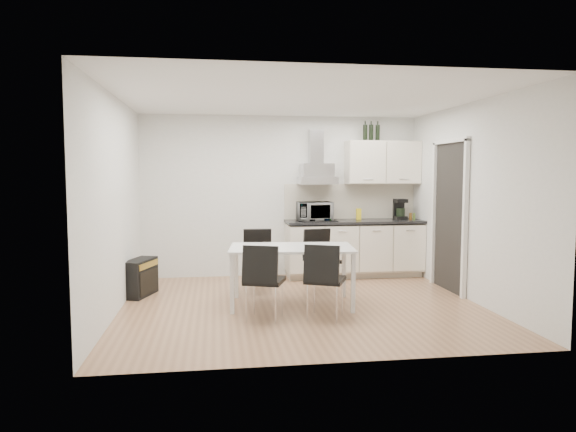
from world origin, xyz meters
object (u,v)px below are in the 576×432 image
dining_table (291,252)px  chair_far_left (258,261)px  kitchenette (356,225)px  chair_far_right (322,261)px  guitar_amp (140,277)px  floor_speaker (263,266)px  chair_near_left (265,281)px  chair_near_right (325,281)px

dining_table → chair_far_left: (-0.36, 0.78, -0.24)m
kitchenette → chair_far_right: bearing=-126.8°
chair_far_left → guitar_amp: (-1.62, 0.01, -0.19)m
chair_far_left → chair_far_right: bearing=174.5°
chair_far_right → floor_speaker: (-0.73, 1.20, -0.28)m
chair_near_left → guitar_amp: bearing=158.7°
chair_near_left → floor_speaker: size_ratio=2.68×
chair_near_right → floor_speaker: chair_near_right is taller
dining_table → chair_near_right: bearing=-58.8°
chair_far_left → guitar_amp: 1.63m
chair_near_right → guitar_amp: bearing=172.5°
chair_far_left → chair_near_right: (0.66, -1.42, 0.00)m
chair_far_left → floor_speaker: bearing=-96.3°
chair_near_right → chair_far_right: bearing=104.4°
chair_near_left → dining_table: bearing=75.3°
chair_far_right → chair_far_left: bearing=-18.6°
chair_far_right → dining_table: bearing=40.3°
dining_table → chair_far_right: chair_far_right is taller
kitchenette → chair_far_left: size_ratio=2.86×
chair_near_left → guitar_amp: (-1.58, 1.37, -0.19)m
chair_far_left → chair_near_right: 1.56m
guitar_amp → chair_far_left: bearing=18.5°
kitchenette → guitar_amp: (-3.29, -0.91, -0.58)m
chair_near_right → floor_speaker: (-0.50, 2.50, -0.28)m
chair_near_right → floor_speaker: bearing=125.8°
chair_far_left → guitar_amp: size_ratio=1.35×
guitar_amp → floor_speaker: 2.08m
chair_near_right → floor_speaker: 2.56m
chair_far_right → guitar_amp: bearing=-13.8°
chair_far_right → chair_near_right: same height
chair_near_right → floor_speaker: size_ratio=2.68×
chair_near_right → chair_near_left: bearing=-159.8°
chair_far_left → chair_far_right: (0.89, -0.12, 0.00)m
chair_far_left → chair_near_right: size_ratio=1.00×
chair_far_right → floor_speaker: bearing=-69.6°
dining_table → guitar_amp: 2.17m
dining_table → chair_near_left: chair_near_left is taller
chair_far_right → chair_near_right: bearing=69.1°
dining_table → chair_near_right: size_ratio=1.85×
dining_table → floor_speaker: bearing=102.1°
chair_far_left → floor_speaker: size_ratio=2.68×
chair_near_left → floor_speaker: chair_near_left is taller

